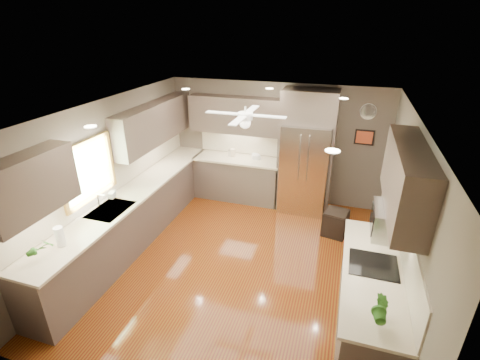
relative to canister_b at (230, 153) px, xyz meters
The scene contains 26 objects.
floor 2.64m from the canister_b, 68.03° to the right, with size 5.00×5.00×0.00m, color #54160B.
ceiling 2.85m from the canister_b, 68.03° to the right, with size 5.00×5.00×0.00m, color white.
wall_back 0.97m from the canister_b, 14.91° to the left, with size 4.50×4.50×0.00m, color brown.
wall_front 4.85m from the canister_b, 79.16° to the right, with size 4.50×4.50×0.00m, color brown.
wall_left 2.64m from the canister_b, 120.68° to the right, with size 5.00×5.00×0.00m, color brown.
wall_right 3.89m from the canister_b, 35.54° to the right, with size 5.00×5.00×0.00m, color brown.
canister_b is the anchor object (origin of this frame).
canister_c 0.06m from the canister_b, 12.61° to the right, with size 0.10×0.10×0.16m, color beige.
soap_bottle 2.73m from the canister_b, 115.35° to the right, with size 0.09×0.09×0.20m, color white.
potted_plant_left 4.18m from the canister_b, 104.17° to the right, with size 0.17×0.12×0.33m, color #285F1B.
potted_plant_right 4.78m from the canister_b, 53.73° to the right, with size 0.18×0.14×0.33m, color #285F1B.
bowl 0.58m from the canister_b, ahead, with size 0.22×0.22×0.05m, color beige.
left_run 2.41m from the canister_b, 116.35° to the right, with size 0.65×4.70×1.45m.
back_run 0.56m from the canister_b, 15.97° to the right, with size 1.85×0.65×1.45m.
uppers 1.78m from the canister_b, 83.74° to the right, with size 4.50×4.70×0.95m.
window 3.10m from the canister_b, 115.40° to the right, with size 0.05×1.12×0.92m.
sink 2.94m from the canister_b, 110.32° to the right, with size 0.50×0.70×0.32m.
refrigerator 1.62m from the canister_b, ahead, with size 1.06×0.75×2.45m.
right_run 4.21m from the canister_b, 47.11° to the right, with size 0.70×2.20×1.45m.
microwave 4.09m from the canister_b, 43.71° to the right, with size 0.43×0.55×0.34m.
ceiling_fan 2.53m from the canister_b, 65.05° to the right, with size 1.18×1.18×0.32m.
recessed_lights 2.53m from the canister_b, 64.89° to the right, with size 2.84×3.14×0.01m.
wall_clock 2.87m from the canister_b, ahead, with size 0.30×0.03×0.30m.
framed_print 2.72m from the canister_b, ahead, with size 0.36×0.03×0.30m.
stool 2.62m from the canister_b, 21.52° to the right, with size 0.48×0.48×0.48m.
paper_towel 3.89m from the canister_b, 105.26° to the right, with size 0.11×0.11×0.29m.
Camera 1 is at (1.39, -4.37, 3.60)m, focal length 26.00 mm.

